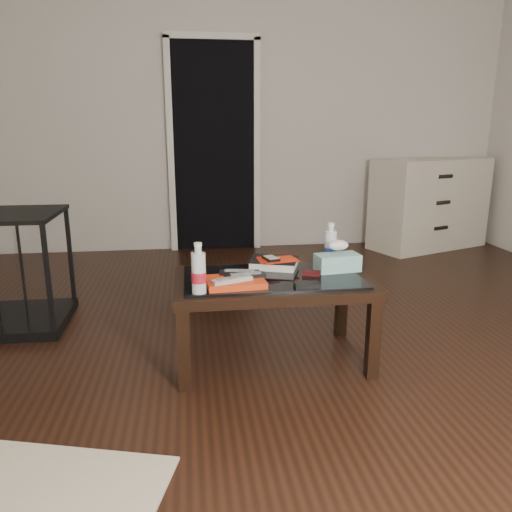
{
  "coord_description": "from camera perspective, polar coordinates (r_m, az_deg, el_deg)",
  "views": [
    {
      "loc": [
        -0.67,
        -2.52,
        1.21
      ],
      "look_at": [
        -0.33,
        -0.01,
        0.55
      ],
      "focal_mm": 35.0,
      "sensor_mm": 36.0,
      "label": 1
    }
  ],
  "objects": [
    {
      "name": "ground",
      "position": [
        2.88,
        6.51,
        -10.38
      ],
      "size": [
        5.0,
        5.0,
        0.0
      ],
      "primitive_type": "plane",
      "color": "black",
      "rests_on": "ground"
    },
    {
      "name": "room_shell",
      "position": [
        2.64,
        7.6,
        23.42
      ],
      "size": [
        5.0,
        5.0,
        5.0
      ],
      "color": "beige",
      "rests_on": "ground"
    },
    {
      "name": "doorway",
      "position": [
        5.0,
        -4.81,
        12.4
      ],
      "size": [
        0.9,
        0.08,
        2.07
      ],
      "color": "black",
      "rests_on": "ground"
    },
    {
      "name": "coffee_table",
      "position": [
        2.59,
        1.86,
        -3.7
      ],
      "size": [
        1.0,
        0.6,
        0.46
      ],
      "color": "black",
      "rests_on": "ground"
    },
    {
      "name": "dresser",
      "position": [
        5.39,
        19.2,
        5.67
      ],
      "size": [
        1.3,
        0.89,
        0.9
      ],
      "rotation": [
        0.0,
        0.0,
        0.36
      ],
      "color": "beige",
      "rests_on": "ground"
    },
    {
      "name": "magazines",
      "position": [
        2.43,
        -2.4,
        -2.97
      ],
      "size": [
        0.3,
        0.23,
        0.03
      ],
      "primitive_type": "cube",
      "rotation": [
        0.0,
        0.0,
        0.08
      ],
      "color": "red",
      "rests_on": "coffee_table"
    },
    {
      "name": "remote_silver",
      "position": [
        2.38,
        -2.75,
        -2.72
      ],
      "size": [
        0.2,
        0.12,
        0.02
      ],
      "primitive_type": "cube",
      "rotation": [
        0.0,
        0.0,
        0.37
      ],
      "color": "#A5A5A9",
      "rests_on": "magazines"
    },
    {
      "name": "remote_black_front",
      "position": [
        2.44,
        -1.2,
        -2.22
      ],
      "size": [
        0.21,
        0.08,
        0.02
      ],
      "primitive_type": "cube",
      "rotation": [
        0.0,
        0.0,
        0.14
      ],
      "color": "black",
      "rests_on": "magazines"
    },
    {
      "name": "remote_black_back",
      "position": [
        2.5,
        -1.89,
        -1.85
      ],
      "size": [
        0.21,
        0.08,
        0.02
      ],
      "primitive_type": "cube",
      "rotation": [
        0.0,
        0.0,
        -0.14
      ],
      "color": "black",
      "rests_on": "magazines"
    },
    {
      "name": "textbook",
      "position": [
        2.73,
        2.08,
        -0.8
      ],
      "size": [
        0.3,
        0.27,
        0.05
      ],
      "primitive_type": "cube",
      "rotation": [
        0.0,
        0.0,
        -0.34
      ],
      "color": "black",
      "rests_on": "coffee_table"
    },
    {
      "name": "dvd_mailers",
      "position": [
        2.71,
        2.21,
        -0.35
      ],
      "size": [
        0.19,
        0.14,
        0.01
      ],
      "primitive_type": "cube",
      "rotation": [
        0.0,
        0.0,
        0.04
      ],
      "color": "red",
      "rests_on": "textbook"
    },
    {
      "name": "ipod",
      "position": [
        2.68,
        1.72,
        -0.27
      ],
      "size": [
        0.09,
        0.12,
        0.02
      ],
      "primitive_type": "cube",
      "rotation": [
        0.0,
        0.0,
        0.27
      ],
      "color": "black",
      "rests_on": "dvd_mailers"
    },
    {
      "name": "flip_phone",
      "position": [
        2.6,
        6.34,
        -1.96
      ],
      "size": [
        0.1,
        0.07,
        0.02
      ],
      "primitive_type": "cube",
      "rotation": [
        0.0,
        0.0,
        -0.33
      ],
      "color": "black",
      "rests_on": "coffee_table"
    },
    {
      "name": "wallet",
      "position": [
        2.41,
        5.85,
        -3.3
      ],
      "size": [
        0.12,
        0.07,
        0.02
      ],
      "primitive_type": "cube",
      "rotation": [
        0.0,
        0.0,
        -0.03
      ],
      "color": "black",
      "rests_on": "coffee_table"
    },
    {
      "name": "water_bottle_left",
      "position": [
        2.3,
        -6.58,
        -1.37
      ],
      "size": [
        0.07,
        0.07,
        0.24
      ],
      "primitive_type": "cylinder",
      "rotation": [
        0.0,
        0.0,
        0.04
      ],
      "color": "silver",
      "rests_on": "coffee_table"
    },
    {
      "name": "water_bottle_right",
      "position": [
        2.78,
        8.5,
        1.38
      ],
      "size": [
        0.08,
        0.08,
        0.24
      ],
      "primitive_type": "cylinder",
      "rotation": [
        0.0,
        0.0,
        0.35
      ],
      "color": "white",
      "rests_on": "coffee_table"
    },
    {
      "name": "tissue_box",
      "position": [
        2.69,
        9.29,
        -0.73
      ],
      "size": [
        0.24,
        0.15,
        0.09
      ],
      "primitive_type": "cube",
      "rotation": [
        0.0,
        0.0,
        0.13
      ],
      "color": "teal",
      "rests_on": "coffee_table"
    }
  ]
}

